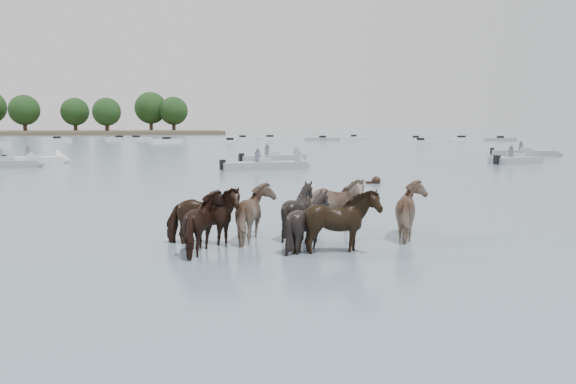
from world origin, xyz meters
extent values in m
plane|color=#4C5D6E|center=(0.00, 0.00, 0.00)|extent=(400.00, 400.00, 0.00)
imported|color=black|center=(-3.59, 1.50, 0.61)|extent=(2.03, 1.35, 1.58)
imported|color=tan|center=(-2.25, 1.78, 0.60)|extent=(1.46, 1.66, 1.55)
imported|color=black|center=(-1.19, 2.04, 0.59)|extent=(1.64, 1.52, 1.53)
imported|color=#7D6655|center=(-0.07, 2.90, 0.62)|extent=(2.05, 1.75, 1.60)
imported|color=black|center=(-3.53, 0.69, 0.58)|extent=(1.49, 1.67, 1.51)
imported|color=black|center=(-1.30, 0.51, 0.57)|extent=(1.41, 1.27, 1.50)
imported|color=black|center=(-0.83, -0.02, 0.62)|extent=(1.92, 0.91, 1.60)
imported|color=gray|center=(1.62, 1.32, 0.62)|extent=(1.41, 1.63, 1.59)
sphere|color=black|center=(5.31, 14.06, 0.12)|extent=(0.44, 0.44, 0.44)
cube|color=black|center=(5.06, 14.06, 0.02)|extent=(0.50, 0.22, 0.18)
cube|color=gray|center=(-14.65, 28.45, 0.20)|extent=(3.96, 1.72, 0.55)
cone|color=gray|center=(-12.69, 28.52, 0.20)|extent=(0.95, 1.63, 1.60)
cube|color=#99ADB7|center=(-14.65, 28.45, 0.55)|extent=(0.84, 1.14, 0.35)
cube|color=gray|center=(1.48, 23.56, 0.20)|extent=(5.32, 2.01, 0.55)
cone|color=gray|center=(4.07, 23.77, 0.20)|extent=(1.03, 1.67, 1.60)
cube|color=#99ADB7|center=(1.48, 23.56, 0.55)|extent=(0.89, 1.18, 0.35)
cube|color=black|center=(-1.12, 23.35, 0.35)|extent=(0.38, 0.38, 0.60)
cylinder|color=#595966|center=(1.08, 23.56, 0.75)|extent=(0.36, 0.36, 0.70)
sphere|color=#595966|center=(1.08, 23.56, 1.20)|extent=(0.24, 0.24, 0.24)
cube|color=gray|center=(3.38, 31.28, 0.20)|extent=(5.20, 2.64, 0.55)
cone|color=gray|center=(5.81, 31.82, 0.20)|extent=(1.23, 1.76, 1.60)
cube|color=#99ADB7|center=(3.38, 31.28, 0.55)|extent=(1.02, 1.27, 0.35)
cube|color=black|center=(0.96, 30.74, 0.35)|extent=(0.42, 0.42, 0.60)
cylinder|color=#595966|center=(2.98, 31.28, 0.75)|extent=(0.36, 0.36, 0.70)
sphere|color=#595966|center=(2.98, 31.28, 1.20)|extent=(0.24, 0.24, 0.24)
cube|color=gray|center=(20.00, 25.31, 0.20)|extent=(4.44, 2.95, 0.55)
cone|color=gray|center=(21.94, 26.04, 0.20)|extent=(1.40, 1.81, 1.60)
cube|color=#99ADB7|center=(20.00, 25.31, 0.55)|extent=(1.14, 1.33, 0.35)
cube|color=black|center=(18.05, 24.59, 0.35)|extent=(0.45, 0.45, 0.60)
cylinder|color=#595966|center=(19.60, 25.31, 0.75)|extent=(0.36, 0.36, 0.70)
sphere|color=#595966|center=(19.60, 25.31, 1.20)|extent=(0.24, 0.24, 0.24)
cube|color=gray|center=(26.71, 34.30, 0.20)|extent=(5.47, 4.30, 0.55)
cone|color=gray|center=(29.01, 32.83, 0.20)|extent=(1.62, 1.83, 1.60)
cube|color=#99ADB7|center=(26.71, 34.30, 0.55)|extent=(1.28, 1.37, 0.35)
cube|color=black|center=(24.40, 35.78, 0.35)|extent=(0.48, 0.48, 0.60)
cylinder|color=#595966|center=(26.31, 34.30, 0.75)|extent=(0.36, 0.36, 0.70)
sphere|color=#595966|center=(26.31, 34.30, 1.20)|extent=(0.24, 0.24, 0.24)
cube|color=silver|center=(-13.72, 32.25, 0.20)|extent=(4.04, 1.61, 0.55)
cone|color=silver|center=(-11.70, 32.25, 0.20)|extent=(0.91, 1.60, 1.60)
cube|color=#99ADB7|center=(-13.72, 32.25, 0.55)|extent=(0.80, 1.12, 0.35)
cube|color=black|center=(-15.74, 32.26, 0.35)|extent=(0.35, 0.35, 0.60)
cylinder|color=#595966|center=(-14.12, 32.25, 0.75)|extent=(0.36, 0.36, 0.70)
sphere|color=#595966|center=(-14.12, 32.25, 1.20)|extent=(0.24, 0.24, 0.24)
cube|color=silver|center=(-21.30, 84.74, 0.22)|extent=(4.25, 1.83, 0.60)
cube|color=black|center=(-21.30, 84.74, 0.60)|extent=(1.08, 1.08, 0.50)
cube|color=silver|center=(-12.31, 89.84, 0.22)|extent=(4.70, 3.12, 0.60)
cube|color=black|center=(-12.31, 89.84, 0.60)|extent=(1.31, 1.31, 0.50)
cube|color=silver|center=(-9.51, 89.23, 0.22)|extent=(5.45, 3.37, 0.60)
cube|color=black|center=(-9.51, 89.23, 0.60)|extent=(1.30, 1.30, 0.50)
cube|color=silver|center=(-4.51, 77.28, 0.22)|extent=(4.91, 3.23, 0.60)
cube|color=black|center=(-4.51, 77.28, 0.60)|extent=(1.31, 1.31, 0.50)
cube|color=silver|center=(4.34, 70.70, 0.22)|extent=(4.72, 2.16, 0.60)
cube|color=black|center=(4.34, 70.70, 0.60)|extent=(1.14, 1.14, 0.50)
cube|color=silver|center=(8.22, 87.30, 0.22)|extent=(4.74, 1.83, 0.60)
cube|color=black|center=(8.22, 87.30, 0.60)|extent=(1.07, 1.07, 0.50)
cube|color=silver|center=(13.18, 88.68, 0.22)|extent=(4.56, 2.84, 0.60)
cube|color=black|center=(13.18, 88.68, 0.60)|extent=(1.27, 1.27, 0.50)
cube|color=gray|center=(20.91, 81.88, 0.22)|extent=(5.78, 1.60, 0.60)
cube|color=black|center=(20.91, 81.88, 0.60)|extent=(1.02, 1.02, 0.50)
cube|color=silver|center=(28.65, 88.84, 0.22)|extent=(4.79, 2.88, 0.60)
cube|color=black|center=(28.65, 88.84, 0.60)|extent=(1.27, 1.27, 0.50)
cube|color=silver|center=(30.48, 64.47, 0.22)|extent=(4.72, 2.89, 0.60)
cube|color=black|center=(30.48, 64.47, 0.60)|extent=(1.27, 1.27, 0.50)
cube|color=silver|center=(35.88, 78.17, 0.22)|extent=(5.46, 3.25, 0.60)
cube|color=black|center=(35.88, 78.17, 0.60)|extent=(1.29, 1.29, 0.50)
cube|color=silver|center=(43.87, 77.75, 0.22)|extent=(4.43, 2.23, 0.60)
cube|color=black|center=(43.87, 77.75, 0.60)|extent=(1.16, 1.16, 0.50)
cube|color=gray|center=(48.57, 73.74, 0.22)|extent=(5.11, 3.02, 0.60)
cube|color=black|center=(48.57, 73.74, 0.60)|extent=(1.27, 1.27, 0.50)
cylinder|color=#382619|center=(-40.30, 149.40, 1.75)|extent=(1.00, 1.00, 3.50)
sphere|color=black|center=(-40.30, 149.40, 6.31)|extent=(7.77, 7.77, 7.77)
cylinder|color=#382619|center=(-28.24, 151.56, 1.66)|extent=(1.00, 1.00, 3.31)
sphere|color=black|center=(-28.24, 151.56, 5.98)|extent=(7.36, 7.36, 7.36)
cylinder|color=#382619|center=(-19.39, 143.28, 1.61)|extent=(1.00, 1.00, 3.22)
sphere|color=black|center=(-19.39, 143.28, 5.82)|extent=(7.17, 7.17, 7.17)
cylinder|color=#382619|center=(-8.80, 157.19, 2.00)|extent=(1.00, 1.00, 4.01)
sphere|color=black|center=(-8.80, 157.19, 7.23)|extent=(8.90, 8.90, 8.90)
cylinder|color=#382619|center=(-2.53, 154.34, 1.77)|extent=(1.00, 1.00, 3.53)
sphere|color=black|center=(-2.53, 154.34, 6.38)|extent=(7.85, 7.85, 7.85)
camera|label=1|loc=(-4.36, -12.01, 2.83)|focal=36.27mm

